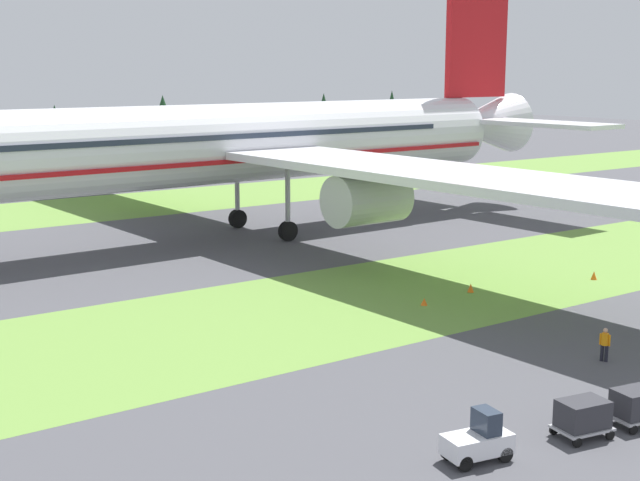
% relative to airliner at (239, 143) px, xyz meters
% --- Properties ---
extents(grass_strip_near, '(320.00, 17.49, 0.01)m').
position_rel_airliner_xyz_m(grass_strip_near, '(-10.68, -23.57, -8.30)').
color(grass_strip_near, olive).
rests_on(grass_strip_near, ground).
extents(grass_strip_far, '(320.00, 17.49, 0.01)m').
position_rel_airliner_xyz_m(grass_strip_far, '(-10.68, 23.41, -8.30)').
color(grass_strip_far, olive).
rests_on(grass_strip_far, ground).
extents(airliner, '(70.81, 86.79, 23.17)m').
position_rel_airliner_xyz_m(airliner, '(0.00, 0.00, 0.00)').
color(airliner, silver).
rests_on(airliner, ground).
extents(baggage_tug, '(2.79, 1.73, 1.97)m').
position_rel_airliner_xyz_m(baggage_tug, '(-15.93, -44.72, -7.49)').
color(baggage_tug, silver).
rests_on(baggage_tug, ground).
extents(cargo_dolly_lead, '(2.43, 1.86, 1.55)m').
position_rel_airliner_xyz_m(cargo_dolly_lead, '(-10.98, -45.59, -7.38)').
color(cargo_dolly_lead, '#A3A3A8').
rests_on(cargo_dolly_lead, ground).
extents(cargo_dolly_second, '(2.43, 1.86, 1.55)m').
position_rel_airliner_xyz_m(cargo_dolly_second, '(-8.12, -46.10, -7.38)').
color(cargo_dolly_second, '#A3A3A8').
rests_on(cargo_dolly_second, ground).
extents(ground_crew_loader, '(0.36, 0.53, 1.74)m').
position_rel_airliner_xyz_m(ground_crew_loader, '(-2.36, -40.15, -7.36)').
color(ground_crew_loader, black).
rests_on(ground_crew_loader, ground).
extents(taxiway_marker_0, '(0.44, 0.44, 0.59)m').
position_rel_airliner_xyz_m(taxiway_marker_0, '(2.30, -26.07, -8.00)').
color(taxiway_marker_0, orange).
rests_on(taxiway_marker_0, ground).
extents(taxiway_marker_1, '(0.44, 0.44, 0.46)m').
position_rel_airliner_xyz_m(taxiway_marker_1, '(-2.46, -26.76, -8.07)').
color(taxiway_marker_1, orange).
rests_on(taxiway_marker_1, ground).
extents(taxiway_marker_2, '(0.44, 0.44, 0.59)m').
position_rel_airliner_xyz_m(taxiway_marker_2, '(11.94, -28.52, -8.01)').
color(taxiway_marker_2, orange).
rests_on(taxiway_marker_2, ground).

